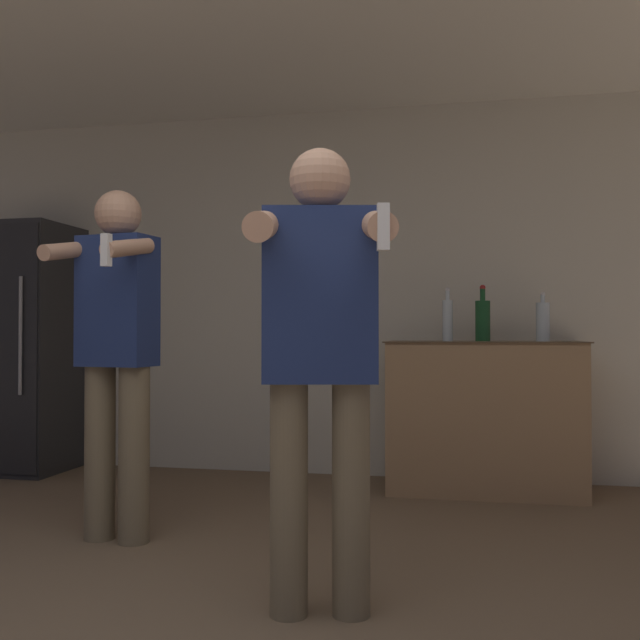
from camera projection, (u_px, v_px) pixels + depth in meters
The scene contains 8 objects.
wall_back at pixel (352, 292), 4.99m from camera, with size 7.00×0.06×2.55m.
refrigerator at pixel (21, 348), 5.13m from camera, with size 0.69×0.66×1.76m.
counter at pixel (484, 416), 4.46m from camera, with size 1.21×0.65×0.93m.
bottle_tall_gin at pixel (543, 321), 4.36m from camera, with size 0.08×0.08×0.30m.
bottle_dark_rum at pixel (448, 319), 4.48m from camera, with size 0.07×0.07×0.34m.
bottle_green_wine at pixel (483, 319), 4.44m from camera, with size 0.09×0.09×0.35m.
person_woman_foreground at pixel (320, 340), 2.48m from camera, with size 0.54×0.57×1.63m.
person_man_side at pixel (117, 346), 3.38m from camera, with size 0.44×0.48×1.67m.
Camera 1 is at (0.80, -1.52, 0.98)m, focal length 40.00 mm.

